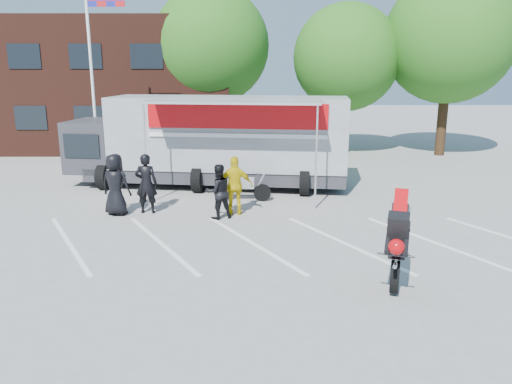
{
  "coord_description": "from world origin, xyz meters",
  "views": [
    {
      "loc": [
        0.24,
        -11.35,
        4.47
      ],
      "look_at": [
        0.3,
        1.31,
        1.3
      ],
      "focal_mm": 35.0,
      "sensor_mm": 36.0,
      "label": 1
    }
  ],
  "objects_px": {
    "tree_left": "(211,46)",
    "spectator_leather_b": "(146,184)",
    "flagpole": "(96,53)",
    "spectator_leather_c": "(218,192)",
    "parked_motorcycle": "(243,201)",
    "tree_right": "(449,38)",
    "transporter_truck": "(217,186)",
    "spectator_leather_a": "(116,185)",
    "stunt_bike_rider": "(395,280)",
    "spectator_hivis": "(235,186)",
    "tree_mid": "(347,58)"
  },
  "relations": [
    {
      "from": "transporter_truck",
      "to": "spectator_leather_c",
      "type": "relative_size",
      "value": 6.42
    },
    {
      "from": "flagpole",
      "to": "spectator_leather_b",
      "type": "height_order",
      "value": "flagpole"
    },
    {
      "from": "tree_left",
      "to": "spectator_leather_b",
      "type": "distance_m",
      "value": 13.07
    },
    {
      "from": "spectator_leather_c",
      "to": "spectator_leather_a",
      "type": "bearing_deg",
      "value": -30.76
    },
    {
      "from": "tree_mid",
      "to": "spectator_leather_c",
      "type": "distance_m",
      "value": 13.77
    },
    {
      "from": "spectator_hivis",
      "to": "stunt_bike_rider",
      "type": "bearing_deg",
      "value": 124.84
    },
    {
      "from": "tree_right",
      "to": "stunt_bike_rider",
      "type": "distance_m",
      "value": 18.18
    },
    {
      "from": "tree_mid",
      "to": "spectator_hivis",
      "type": "distance_m",
      "value": 13.2
    },
    {
      "from": "spectator_leather_a",
      "to": "spectator_leather_b",
      "type": "bearing_deg",
      "value": -151.29
    },
    {
      "from": "flagpole",
      "to": "parked_motorcycle",
      "type": "bearing_deg",
      "value": -37.82
    },
    {
      "from": "tree_left",
      "to": "spectator_hivis",
      "type": "bearing_deg",
      "value": -82.31
    },
    {
      "from": "tree_left",
      "to": "spectator_leather_c",
      "type": "bearing_deg",
      "value": -84.77
    },
    {
      "from": "tree_left",
      "to": "spectator_leather_c",
      "type": "relative_size",
      "value": 5.17
    },
    {
      "from": "spectator_leather_b",
      "to": "tree_left",
      "type": "bearing_deg",
      "value": -93.12
    },
    {
      "from": "transporter_truck",
      "to": "stunt_bike_rider",
      "type": "height_order",
      "value": "transporter_truck"
    },
    {
      "from": "spectator_leather_a",
      "to": "spectator_leather_b",
      "type": "distance_m",
      "value": 0.93
    },
    {
      "from": "tree_mid",
      "to": "stunt_bike_rider",
      "type": "height_order",
      "value": "tree_mid"
    },
    {
      "from": "spectator_leather_a",
      "to": "spectator_leather_c",
      "type": "relative_size",
      "value": 1.15
    },
    {
      "from": "tree_right",
      "to": "stunt_bike_rider",
      "type": "xyz_separation_m",
      "value": [
        -6.68,
        -15.85,
        -5.88
      ]
    },
    {
      "from": "tree_mid",
      "to": "parked_motorcycle",
      "type": "height_order",
      "value": "tree_mid"
    },
    {
      "from": "flagpole",
      "to": "spectator_leather_a",
      "type": "bearing_deg",
      "value": -70.78
    },
    {
      "from": "spectator_leather_b",
      "to": "tree_mid",
      "type": "bearing_deg",
      "value": -123.87
    },
    {
      "from": "spectator_leather_c",
      "to": "tree_right",
      "type": "bearing_deg",
      "value": -157.37
    },
    {
      "from": "tree_right",
      "to": "spectator_leather_b",
      "type": "height_order",
      "value": "tree_right"
    },
    {
      "from": "tree_right",
      "to": "transporter_truck",
      "type": "bearing_deg",
      "value": -147.8
    },
    {
      "from": "stunt_bike_rider",
      "to": "parked_motorcycle",
      "type": "bearing_deg",
      "value": 135.96
    },
    {
      "from": "spectator_leather_c",
      "to": "tree_left",
      "type": "bearing_deg",
      "value": -108.31
    },
    {
      "from": "transporter_truck",
      "to": "tree_mid",
      "type": "bearing_deg",
      "value": 58.05
    },
    {
      "from": "spectator_hivis",
      "to": "parked_motorcycle",
      "type": "bearing_deg",
      "value": -97.8
    },
    {
      "from": "flagpole",
      "to": "parked_motorcycle",
      "type": "height_order",
      "value": "flagpole"
    },
    {
      "from": "transporter_truck",
      "to": "spectator_leather_a",
      "type": "relative_size",
      "value": 5.58
    },
    {
      "from": "tree_right",
      "to": "parked_motorcycle",
      "type": "height_order",
      "value": "tree_right"
    },
    {
      "from": "tree_mid",
      "to": "transporter_truck",
      "type": "height_order",
      "value": "tree_mid"
    },
    {
      "from": "spectator_leather_a",
      "to": "spectator_leather_b",
      "type": "height_order",
      "value": "spectator_leather_a"
    },
    {
      "from": "tree_left",
      "to": "parked_motorcycle",
      "type": "height_order",
      "value": "tree_left"
    },
    {
      "from": "spectator_leather_b",
      "to": "transporter_truck",
      "type": "bearing_deg",
      "value": -115.86
    },
    {
      "from": "tree_right",
      "to": "parked_motorcycle",
      "type": "distance_m",
      "value": 14.92
    },
    {
      "from": "flagpole",
      "to": "spectator_leather_c",
      "type": "xyz_separation_m",
      "value": [
        5.41,
        -6.78,
        -4.22
      ]
    },
    {
      "from": "parked_motorcycle",
      "to": "spectator_hivis",
      "type": "height_order",
      "value": "spectator_hivis"
    },
    {
      "from": "tree_right",
      "to": "spectator_leather_b",
      "type": "bearing_deg",
      "value": -140.86
    },
    {
      "from": "tree_mid",
      "to": "spectator_leather_c",
      "type": "bearing_deg",
      "value": -116.33
    },
    {
      "from": "tree_mid",
      "to": "spectator_hivis",
      "type": "bearing_deg",
      "value": -115.09
    },
    {
      "from": "flagpole",
      "to": "parked_motorcycle",
      "type": "xyz_separation_m",
      "value": [
        6.1,
        -4.74,
        -5.05
      ]
    },
    {
      "from": "spectator_leather_a",
      "to": "spectator_hivis",
      "type": "height_order",
      "value": "spectator_leather_a"
    },
    {
      "from": "tree_mid",
      "to": "tree_right",
      "type": "height_order",
      "value": "tree_right"
    },
    {
      "from": "tree_left",
      "to": "spectator_hivis",
      "type": "height_order",
      "value": "tree_left"
    },
    {
      "from": "tree_left",
      "to": "stunt_bike_rider",
      "type": "bearing_deg",
      "value": -72.97
    },
    {
      "from": "tree_right",
      "to": "spectator_leather_b",
      "type": "xyz_separation_m",
      "value": [
        -13.12,
        -10.68,
        -4.93
      ]
    },
    {
      "from": "transporter_truck",
      "to": "spectator_hivis",
      "type": "xyz_separation_m",
      "value": [
        0.86,
        -3.84,
        0.92
      ]
    },
    {
      "from": "flagpole",
      "to": "transporter_truck",
      "type": "relative_size",
      "value": 0.75
    }
  ]
}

